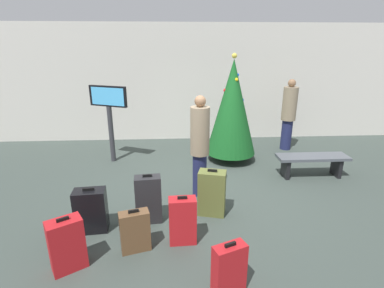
{
  "coord_description": "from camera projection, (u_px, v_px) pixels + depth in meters",
  "views": [
    {
      "loc": [
        -0.47,
        -5.13,
        2.7
      ],
      "look_at": [
        -0.17,
        0.23,
        0.9
      ],
      "focal_mm": 27.18,
      "sensor_mm": 36.0,
      "label": 1
    }
  ],
  "objects": [
    {
      "name": "flight_info_kiosk",
      "position": [
        109.0,
        109.0,
        6.83
      ],
      "size": [
        0.92,
        0.46,
        1.85
      ],
      "color": "#333338",
      "rests_on": "ground_plane"
    },
    {
      "name": "suitcase_6",
      "position": [
        91.0,
        211.0,
        4.4
      ],
      "size": [
        0.49,
        0.31,
        0.72
      ],
      "color": "black",
      "rests_on": "ground_plane"
    },
    {
      "name": "traveller_1",
      "position": [
        200.0,
        144.0,
        5.29
      ],
      "size": [
        0.46,
        0.46,
        1.9
      ],
      "color": "#1E234C",
      "rests_on": "ground_plane"
    },
    {
      "name": "suitcase_5",
      "position": [
        229.0,
        269.0,
        3.28
      ],
      "size": [
        0.42,
        0.3,
        0.66
      ],
      "color": "#B2191E",
      "rests_on": "ground_plane"
    },
    {
      "name": "suitcase_0",
      "position": [
        183.0,
        221.0,
        4.13
      ],
      "size": [
        0.39,
        0.23,
        0.74
      ],
      "color": "#B2191E",
      "rests_on": "ground_plane"
    },
    {
      "name": "holiday_tree",
      "position": [
        232.0,
        108.0,
        6.89
      ],
      "size": [
        1.2,
        1.2,
        2.57
      ],
      "color": "#4C3319",
      "rests_on": "ground_plane"
    },
    {
      "name": "suitcase_1",
      "position": [
        148.0,
        199.0,
        4.62
      ],
      "size": [
        0.43,
        0.26,
        0.83
      ],
      "color": "#232326",
      "rests_on": "ground_plane"
    },
    {
      "name": "back_wall",
      "position": [
        191.0,
        83.0,
        8.57
      ],
      "size": [
        16.0,
        0.2,
        3.35
      ],
      "primitive_type": "cube",
      "color": "beige",
      "rests_on": "ground_plane"
    },
    {
      "name": "ground_plane",
      "position": [
        201.0,
        191.0,
        5.74
      ],
      "size": [
        16.0,
        16.0,
        0.0
      ],
      "primitive_type": "plane",
      "color": "#38423D"
    },
    {
      "name": "suitcase_2",
      "position": [
        67.0,
        245.0,
        3.63
      ],
      "size": [
        0.48,
        0.42,
        0.74
      ],
      "color": "#B2191E",
      "rests_on": "ground_plane"
    },
    {
      "name": "suitcase_3",
      "position": [
        135.0,
        231.0,
        3.98
      ],
      "size": [
        0.44,
        0.29,
        0.63
      ],
      "color": "brown",
      "rests_on": "ground_plane"
    },
    {
      "name": "waiting_bench",
      "position": [
        312.0,
        161.0,
        6.27
      ],
      "size": [
        1.52,
        0.44,
        0.48
      ],
      "color": "#4C5159",
      "rests_on": "ground_plane"
    },
    {
      "name": "traveller_0",
      "position": [
        289.0,
        113.0,
        7.78
      ],
      "size": [
        0.43,
        0.43,
        1.91
      ],
      "color": "#1E234C",
      "rests_on": "ground_plane"
    },
    {
      "name": "suitcase_4",
      "position": [
        212.0,
        193.0,
        4.84
      ],
      "size": [
        0.5,
        0.37,
        0.81
      ],
      "color": "#59602D",
      "rests_on": "ground_plane"
    }
  ]
}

